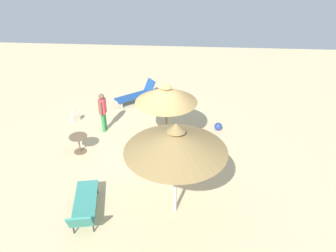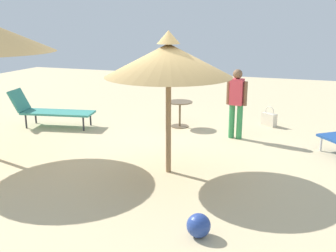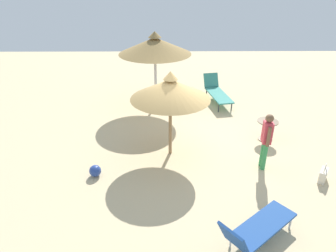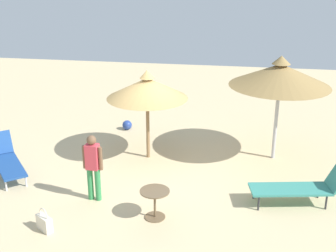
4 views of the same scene
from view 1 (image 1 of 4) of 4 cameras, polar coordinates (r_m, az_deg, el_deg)
ground at (r=12.34m, az=-2.84°, el=-3.74°), size 24.00×24.00×0.10m
parasol_umbrella_far_right at (r=11.52m, az=-0.31°, el=5.33°), size 2.16×2.16×2.47m
parasol_umbrella_back at (r=8.33m, az=1.33°, el=-2.53°), size 2.64×2.64×2.86m
lounge_chair_front at (r=15.38m, az=-5.25°, el=5.44°), size 1.61×1.81×0.89m
lounge_chair_edge at (r=9.59m, az=-14.01°, el=-13.07°), size 2.14×0.98×0.92m
person_standing_near_right at (r=13.07m, az=-10.96°, el=2.64°), size 0.47×0.24×1.58m
handbag at (r=14.31m, az=-15.41°, el=1.41°), size 0.41×0.35×0.51m
side_table_round at (r=12.21m, az=-14.84°, el=-2.50°), size 0.63×0.63×0.65m
beach_ball at (r=13.37m, az=8.48°, el=-0.08°), size 0.31×0.31×0.31m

